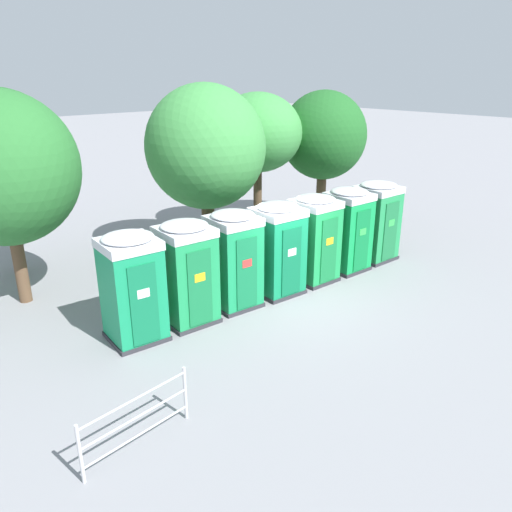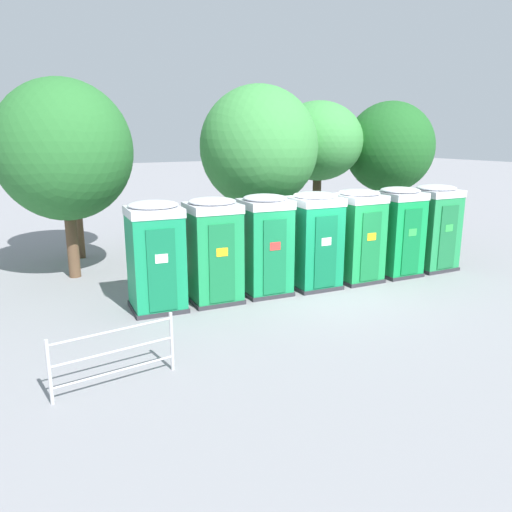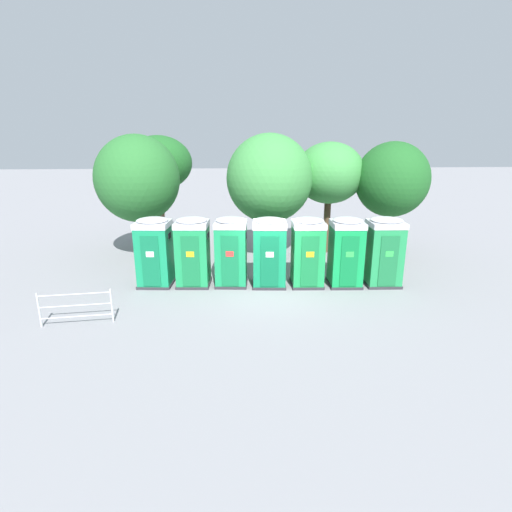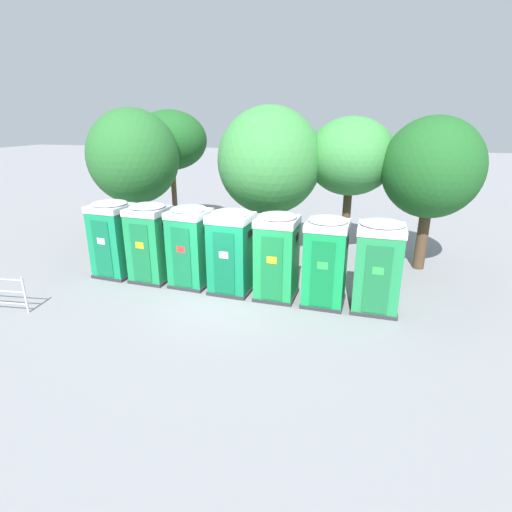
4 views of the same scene
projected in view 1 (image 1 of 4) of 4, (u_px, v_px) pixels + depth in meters
name	position (u px, v px, depth m)	size (l,w,h in m)	color
ground_plane	(289.00, 298.00, 13.56)	(120.00, 120.00, 0.00)	gray
portapotty_0	(132.00, 287.00, 11.09)	(1.31, 1.30, 2.54)	#2D2D33
portapotty_1	(187.00, 272.00, 11.90)	(1.28, 1.28, 2.54)	#2D2D33
portapotty_2	(234.00, 259.00, 12.73)	(1.26, 1.29, 2.54)	#2D2D33
portapotty_3	(277.00, 249.00, 13.48)	(1.30, 1.28, 2.54)	#2D2D33
portapotty_4	(314.00, 238.00, 14.30)	(1.21, 1.24, 2.54)	#2D2D33
portapotty_5	(347.00, 229.00, 15.11)	(1.22, 1.25, 2.54)	#2D2D33
portapotty_6	(376.00, 221.00, 15.96)	(1.28, 1.24, 2.54)	#2D2D33
street_tree_0	(206.00, 148.00, 15.39)	(3.73, 3.73, 5.49)	#4C3826
street_tree_2	(324.00, 136.00, 18.79)	(3.22, 3.22, 5.15)	#4C3826
street_tree_3	(258.00, 133.00, 17.61)	(3.15, 3.15, 5.12)	#4C3826
street_tree_4	(3.00, 169.00, 12.15)	(3.66, 3.66, 5.45)	brown
event_barrier	(137.00, 419.00, 7.99)	(2.05, 0.27, 1.05)	#B7B7BC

